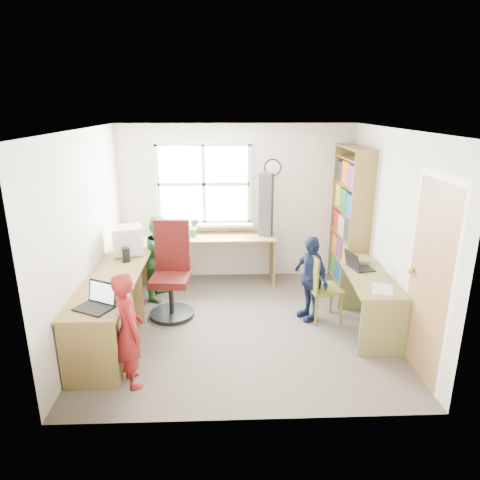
{
  "coord_description": "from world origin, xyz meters",
  "views": [
    {
      "loc": [
        -0.19,
        -4.82,
        2.65
      ],
      "look_at": [
        0.0,
        0.25,
        1.05
      ],
      "focal_mm": 32.0,
      "sensor_mm": 36.0,
      "label": 1
    }
  ],
  "objects_px": {
    "bookshelf": "(350,223)",
    "potted_plant": "(194,228)",
    "person_navy": "(310,278)",
    "l_desk": "(129,304)",
    "person_red": "(129,330)",
    "right_desk": "(371,293)",
    "swivel_chair": "(172,276)",
    "laptop_left": "(98,302)",
    "cd_tower": "(266,205)",
    "wooden_chair": "(320,285)",
    "laptop_right": "(357,264)",
    "crt_monitor": "(128,240)",
    "person_green": "(161,257)"
  },
  "relations": [
    {
      "from": "bookshelf",
      "to": "potted_plant",
      "type": "height_order",
      "value": "bookshelf"
    },
    {
      "from": "bookshelf",
      "to": "person_navy",
      "type": "distance_m",
      "value": 1.34
    },
    {
      "from": "l_desk",
      "to": "bookshelf",
      "type": "xyz_separation_m",
      "value": [
        2.96,
        1.47,
        0.55
      ]
    },
    {
      "from": "person_red",
      "to": "bookshelf",
      "type": "bearing_deg",
      "value": -76.87
    },
    {
      "from": "right_desk",
      "to": "swivel_chair",
      "type": "distance_m",
      "value": 2.51
    },
    {
      "from": "laptop_left",
      "to": "cd_tower",
      "type": "distance_m",
      "value": 3.05
    },
    {
      "from": "l_desk",
      "to": "person_navy",
      "type": "distance_m",
      "value": 2.25
    },
    {
      "from": "person_red",
      "to": "laptop_left",
      "type": "bearing_deg",
      "value": 33.99
    },
    {
      "from": "l_desk",
      "to": "wooden_chair",
      "type": "bearing_deg",
      "value": 9.96
    },
    {
      "from": "wooden_chair",
      "to": "laptop_left",
      "type": "relative_size",
      "value": 2.0
    },
    {
      "from": "wooden_chair",
      "to": "potted_plant",
      "type": "bearing_deg",
      "value": 134.4
    },
    {
      "from": "swivel_chair",
      "to": "cd_tower",
      "type": "relative_size",
      "value": 1.31
    },
    {
      "from": "wooden_chair",
      "to": "l_desk",
      "type": "bearing_deg",
      "value": -178.18
    },
    {
      "from": "swivel_chair",
      "to": "person_navy",
      "type": "bearing_deg",
      "value": -1.43
    },
    {
      "from": "l_desk",
      "to": "cd_tower",
      "type": "distance_m",
      "value": 2.56
    },
    {
      "from": "wooden_chair",
      "to": "person_navy",
      "type": "bearing_deg",
      "value": 147.76
    },
    {
      "from": "right_desk",
      "to": "laptop_right",
      "type": "height_order",
      "value": "laptop_right"
    },
    {
      "from": "wooden_chair",
      "to": "right_desk",
      "type": "bearing_deg",
      "value": -36.35
    },
    {
      "from": "laptop_right",
      "to": "cd_tower",
      "type": "height_order",
      "value": "cd_tower"
    },
    {
      "from": "l_desk",
      "to": "person_navy",
      "type": "bearing_deg",
      "value": 11.79
    },
    {
      "from": "wooden_chair",
      "to": "laptop_right",
      "type": "xyz_separation_m",
      "value": [
        0.46,
        0.02,
        0.26
      ]
    },
    {
      "from": "crt_monitor",
      "to": "person_navy",
      "type": "bearing_deg",
      "value": -25.97
    },
    {
      "from": "l_desk",
      "to": "crt_monitor",
      "type": "height_order",
      "value": "crt_monitor"
    },
    {
      "from": "right_desk",
      "to": "wooden_chair",
      "type": "bearing_deg",
      "value": 155.84
    },
    {
      "from": "swivel_chair",
      "to": "cd_tower",
      "type": "distance_m",
      "value": 1.83
    },
    {
      "from": "cd_tower",
      "to": "potted_plant",
      "type": "height_order",
      "value": "cd_tower"
    },
    {
      "from": "laptop_right",
      "to": "potted_plant",
      "type": "xyz_separation_m",
      "value": [
        -2.12,
        1.25,
        0.15
      ]
    },
    {
      "from": "bookshelf",
      "to": "cd_tower",
      "type": "relative_size",
      "value": 2.2
    },
    {
      "from": "wooden_chair",
      "to": "potted_plant",
      "type": "distance_m",
      "value": 2.14
    },
    {
      "from": "l_desk",
      "to": "laptop_left",
      "type": "xyz_separation_m",
      "value": [
        -0.14,
        -0.65,
        0.35
      ]
    },
    {
      "from": "right_desk",
      "to": "laptop_left",
      "type": "bearing_deg",
      "value": -161.75
    },
    {
      "from": "swivel_chair",
      "to": "cd_tower",
      "type": "height_order",
      "value": "cd_tower"
    },
    {
      "from": "right_desk",
      "to": "potted_plant",
      "type": "bearing_deg",
      "value": 148.71
    },
    {
      "from": "swivel_chair",
      "to": "person_green",
      "type": "distance_m",
      "value": 0.6
    },
    {
      "from": "person_green",
      "to": "person_navy",
      "type": "xyz_separation_m",
      "value": [
        1.99,
        -0.75,
        -0.04
      ]
    },
    {
      "from": "potted_plant",
      "to": "crt_monitor",
      "type": "bearing_deg",
      "value": -137.3
    },
    {
      "from": "l_desk",
      "to": "crt_monitor",
      "type": "bearing_deg",
      "value": 100.63
    },
    {
      "from": "bookshelf",
      "to": "person_green",
      "type": "xyz_separation_m",
      "value": [
        -2.74,
        -0.26,
        -0.4
      ]
    },
    {
      "from": "right_desk",
      "to": "bookshelf",
      "type": "xyz_separation_m",
      "value": [
        0.09,
        1.36,
        0.5
      ]
    },
    {
      "from": "right_desk",
      "to": "person_green",
      "type": "distance_m",
      "value": 2.88
    },
    {
      "from": "potted_plant",
      "to": "person_green",
      "type": "xyz_separation_m",
      "value": [
        -0.44,
        -0.47,
        -0.29
      ]
    },
    {
      "from": "crt_monitor",
      "to": "person_green",
      "type": "distance_m",
      "value": 0.59
    },
    {
      "from": "cd_tower",
      "to": "person_red",
      "type": "height_order",
      "value": "cd_tower"
    },
    {
      "from": "laptop_right",
      "to": "potted_plant",
      "type": "relative_size",
      "value": 1.36
    },
    {
      "from": "potted_plant",
      "to": "person_navy",
      "type": "xyz_separation_m",
      "value": [
        1.55,
        -1.22,
        -0.34
      ]
    },
    {
      "from": "bookshelf",
      "to": "l_desk",
      "type": "bearing_deg",
      "value": -153.57
    },
    {
      "from": "person_green",
      "to": "person_navy",
      "type": "relative_size",
      "value": 1.08
    },
    {
      "from": "l_desk",
      "to": "wooden_chair",
      "type": "xyz_separation_m",
      "value": [
        2.32,
        0.41,
        0.02
      ]
    },
    {
      "from": "bookshelf",
      "to": "wooden_chair",
      "type": "bearing_deg",
      "value": -121.07
    },
    {
      "from": "right_desk",
      "to": "l_desk",
      "type": "bearing_deg",
      "value": -173.78
    }
  ]
}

